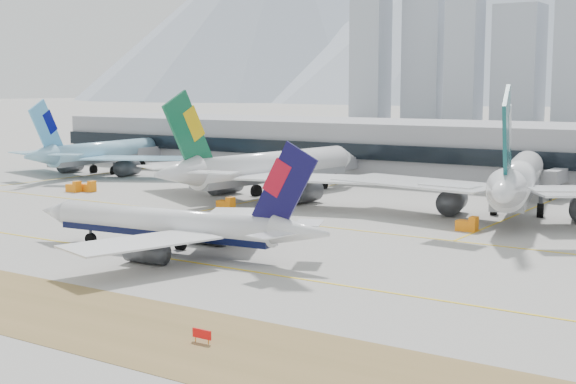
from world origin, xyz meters
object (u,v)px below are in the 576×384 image
Objects in this scene: terminal at (506,153)px; widebody_eva at (267,169)px; widebody_korean at (101,154)px; widebody_cathay at (517,182)px; taxiing_airliner at (174,225)px.

widebody_eva is at bearing -119.57° from terminal.
widebody_eva reaches higher than widebody_korean.
widebody_cathay is at bearing -79.21° from widebody_eva.
taxiing_airliner is 117.10m from terminal.
widebody_eva reaches higher than terminal.
taxiing_airliner is 0.75× the size of widebody_cathay.
widebody_korean is 69.84m from widebody_eva.
widebody_cathay reaches higher than widebody_eva.
widebody_korean is 111.32m from terminal.
widebody_korean is at bearing 71.94° from widebody_cathay.
widebody_eva is 68.76m from terminal.
terminal is at bearing 7.32° from widebody_cathay.
widebody_cathay is at bearing -122.19° from taxiing_airliner.
widebody_korean is at bearing -156.47° from terminal.
taxiing_airliner is 0.77× the size of widebody_eva.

